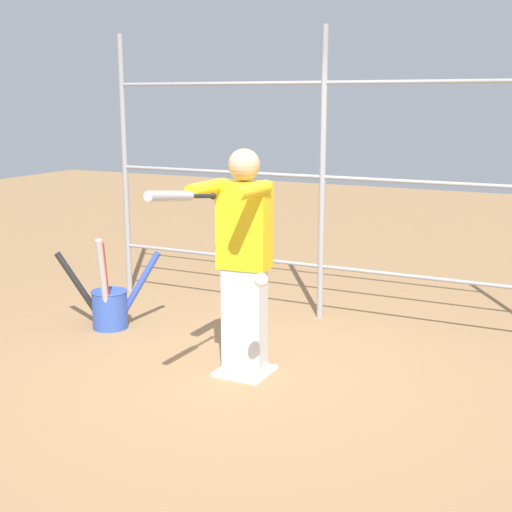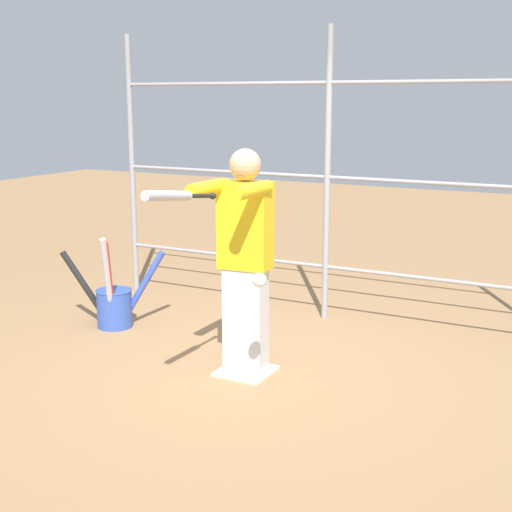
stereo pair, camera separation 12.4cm
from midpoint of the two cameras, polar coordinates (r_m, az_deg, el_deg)
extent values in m
plane|color=#9E754C|center=(5.64, -1.54, -9.27)|extent=(24.00, 24.00, 0.00)
cube|color=white|center=(5.64, -1.54, -9.17)|extent=(0.40, 0.40, 0.02)
cylinder|color=#939399|center=(6.73, 4.82, 6.32)|extent=(0.06, 0.06, 2.74)
cylinder|color=#939399|center=(7.85, -10.89, 7.02)|extent=(0.06, 0.06, 2.74)
cylinder|color=#939399|center=(6.88, 4.69, -0.83)|extent=(4.54, 0.04, 0.04)
cylinder|color=#939399|center=(6.73, 4.82, 6.32)|extent=(4.54, 0.04, 0.04)
cylinder|color=#939399|center=(6.70, 4.95, 13.66)|extent=(4.54, 0.04, 0.04)
cube|color=silver|center=(5.50, -1.56, -5.22)|extent=(0.33, 0.22, 0.84)
cube|color=yellow|center=(5.32, -1.61, 2.46)|extent=(0.40, 0.25, 0.66)
sphere|color=tan|center=(5.26, -1.64, 7.31)|extent=(0.24, 0.24, 0.24)
cylinder|color=yellow|center=(5.01, -1.06, 5.27)|extent=(0.10, 0.46, 0.10)
cylinder|color=yellow|center=(5.15, -4.62, 5.43)|extent=(0.10, 0.46, 0.10)
sphere|color=black|center=(4.88, -4.19, 4.81)|extent=(0.05, 0.05, 0.05)
cylinder|color=black|center=(4.74, -5.13, 4.80)|extent=(0.04, 0.32, 0.07)
cylinder|color=#B2B2B7|center=(4.39, -7.72, 4.77)|extent=(0.08, 0.49, 0.12)
sphere|color=white|center=(4.64, -0.35, -1.94)|extent=(0.10, 0.10, 0.10)
cylinder|color=#3351B2|center=(6.78, -12.12, -4.22)|extent=(0.32, 0.32, 0.35)
torus|color=#3351B2|center=(6.73, -12.19, -2.79)|extent=(0.34, 0.34, 0.01)
cylinder|color=#B2B2B7|center=(6.53, -12.61, -2.22)|extent=(0.17, 0.28, 0.87)
cylinder|color=black|center=(6.84, -14.36, -2.52)|extent=(0.48, 0.18, 0.68)
cylinder|color=red|center=(6.55, -12.52, -2.33)|extent=(0.17, 0.25, 0.83)
cylinder|color=#334CB2|center=(6.73, -9.96, -2.54)|extent=(0.38, 0.33, 0.69)
camera|label=1|loc=(0.06, -90.70, -0.16)|focal=50.00mm
camera|label=2|loc=(0.06, 89.30, 0.16)|focal=50.00mm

